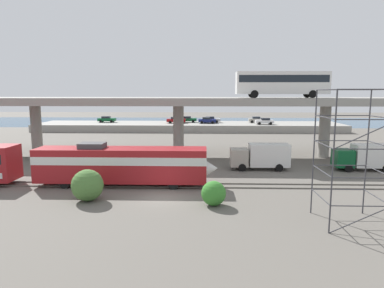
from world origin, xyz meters
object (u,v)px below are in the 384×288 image
object	(u,v)px
train_locomotive	(130,163)
transit_bus_on_overpass	(282,82)
service_truck_west	(261,156)
parked_car_3	(188,119)
parked_car_0	(257,120)
parked_car_2	(207,120)
parked_car_4	(176,120)
scaffolding_tower	(352,152)
parked_car_1	(107,119)
service_truck_east	(366,156)
parked_car_6	(265,121)
parked_car_5	(211,119)

from	to	relation	value
train_locomotive	transit_bus_on_overpass	xyz separation A→B (m)	(17.38, 14.06, 8.15)
service_truck_west	parked_car_3	size ratio (longest dim) A/B	1.62
train_locomotive	parked_car_0	bearing A→B (deg)	69.09
parked_car_2	parked_car_4	bearing A→B (deg)	176.57
scaffolding_tower	parked_car_1	bearing A→B (deg)	118.79
service_truck_west	parked_car_1	distance (m)	54.36
parked_car_1	parked_car_4	world-z (taller)	same
service_truck_east	parked_car_6	world-z (taller)	parked_car_6
parked_car_1	service_truck_east	bearing A→B (deg)	-46.33
parked_car_1	parked_car_5	world-z (taller)	same
parked_car_0	parked_car_2	distance (m)	12.41
transit_bus_on_overpass	service_truck_east	bearing A→B (deg)	143.11
service_truck_west	scaffolding_tower	distance (m)	17.63
service_truck_east	parked_car_6	distance (m)	40.54
service_truck_west	parked_car_3	world-z (taller)	parked_car_3
parked_car_1	parked_car_5	size ratio (longest dim) A/B	0.93
train_locomotive	parked_car_2	size ratio (longest dim) A/B	4.27
parked_car_3	transit_bus_on_overpass	bearing A→B (deg)	-70.05
transit_bus_on_overpass	service_truck_east	xyz separation A→B (m)	(8.59, -6.45, -8.70)
scaffolding_tower	transit_bus_on_overpass	bearing A→B (deg)	89.45
train_locomotive	parked_car_4	distance (m)	50.62
train_locomotive	parked_car_3	size ratio (longest dim) A/B	4.19
parked_car_0	parked_car_6	size ratio (longest dim) A/B	0.97
parked_car_6	service_truck_east	bearing A→B (deg)	96.77
train_locomotive	service_truck_west	xyz separation A→B (m)	(13.91, 7.61, -0.55)
scaffolding_tower	service_truck_west	bearing A→B (deg)	100.81
parked_car_0	parked_car_1	xyz separation A→B (m)	(-36.91, -0.15, 0.00)
service_truck_west	parked_car_6	bearing A→B (deg)	-100.26
parked_car_2	parked_car_3	world-z (taller)	same
parked_car_2	parked_car_6	xyz separation A→B (m)	(13.28, -2.31, 0.00)
parked_car_6	scaffolding_tower	bearing A→B (deg)	85.96
train_locomotive	parked_car_4	bearing A→B (deg)	89.46
train_locomotive	transit_bus_on_overpass	world-z (taller)	transit_bus_on_overpass
parked_car_1	parked_car_3	world-z (taller)	same
transit_bus_on_overpass	parked_car_2	bearing A→B (deg)	-75.31
parked_car_5	service_truck_west	bearing A→B (deg)	-83.57
service_truck_east	parked_car_1	distance (m)	61.98
service_truck_west	scaffolding_tower	size ratio (longest dim) A/B	0.73
transit_bus_on_overpass	parked_car_4	bearing A→B (deg)	-65.18
parked_car_5	parked_car_6	world-z (taller)	same
transit_bus_on_overpass	parked_car_1	size ratio (longest dim) A/B	2.82
parked_car_1	service_truck_west	bearing A→B (deg)	-55.57
service_truck_east	parked_car_4	distance (m)	50.00
parked_car_5	parked_car_4	bearing A→B (deg)	-167.89
train_locomotive	scaffolding_tower	distance (m)	19.75
scaffolding_tower	parked_car_5	distance (m)	62.41
parked_car_1	parked_car_3	distance (m)	20.06
parked_car_6	parked_car_5	bearing A→B (deg)	-20.26
parked_car_1	parked_car_6	xyz separation A→B (m)	(38.02, -4.58, -0.00)
transit_bus_on_overpass	scaffolding_tower	size ratio (longest dim) A/B	1.30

